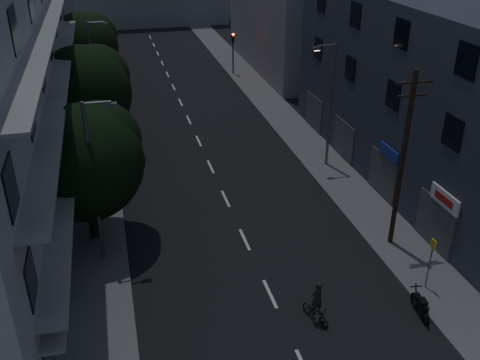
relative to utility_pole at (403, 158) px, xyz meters
name	(u,v)px	position (x,y,z in m)	size (l,w,h in m)	color
ground	(197,138)	(-7.14, 16.20, -4.87)	(160.00, 160.00, 0.00)	black
sidewalk_left	(94,147)	(-14.64, 16.20, -4.79)	(3.00, 90.00, 0.15)	#565659
sidewalk_right	(293,128)	(0.36, 16.20, -4.79)	(3.00, 90.00, 0.15)	#565659
lane_markings	(184,111)	(-7.14, 22.45, -4.86)	(0.15, 60.50, 0.01)	beige
building_right	(435,102)	(4.85, 5.19, 0.63)	(6.19, 28.00, 11.00)	#2D303D
building_far_right	(282,5)	(4.86, 33.20, 1.63)	(6.00, 20.00, 13.00)	slate
tree_near	(85,158)	(-14.64, 4.24, -0.24)	(5.81, 5.81, 7.16)	black
tree_mid	(84,89)	(-14.69, 14.46, 0.04)	(6.19, 6.19, 7.61)	black
tree_far	(84,44)	(-14.79, 28.15, -0.12)	(5.94, 5.94, 7.34)	black
traffic_signal_far_right	(233,45)	(-0.62, 31.85, -1.77)	(0.28, 0.37, 4.10)	black
traffic_signal_far_left	(100,58)	(-13.66, 29.79, -1.77)	(0.28, 0.37, 4.10)	black
street_lamp_left_near	(95,176)	(-14.17, 2.14, -0.27)	(1.51, 0.25, 8.00)	#565A5E
street_lamp_right	(329,100)	(0.25, 9.47, -0.27)	(1.51, 0.25, 8.00)	slate
street_lamp_left_far	(95,70)	(-14.03, 20.11, -0.27)	(1.51, 0.25, 8.00)	slate
utility_pole	(403,158)	(0.00, 0.00, 0.00)	(1.80, 0.24, 9.00)	black
bus_stop_sign	(431,255)	(-0.25, -3.72, -2.98)	(0.06, 0.35, 2.52)	#595B60
motorcycle	(420,306)	(-1.39, -5.14, -4.41)	(0.53, 1.81, 1.16)	black
cyclist	(316,308)	(-5.81, -4.40, -4.19)	(1.07, 1.67, 2.00)	black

